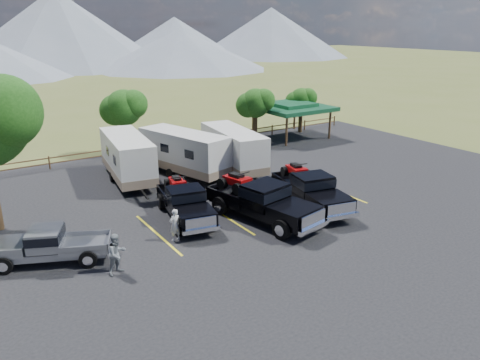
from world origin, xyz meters
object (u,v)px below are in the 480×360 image
pickup_silver (50,245)px  trailer_left (127,158)px  pavilion (291,107)px  person_b (117,254)px  rig_left (185,201)px  trailer_right (233,149)px  trailer_center (184,153)px  rig_right (310,189)px  rig_center (261,200)px  person_a (175,225)px

pickup_silver → trailer_left: bearing=166.2°
pavilion → pickup_silver: bearing=-151.4°
pickup_silver → person_b: 3.32m
rig_left → trailer_right: 8.96m
pavilion → trailer_center: 14.47m
pavilion → rig_left: size_ratio=1.00×
rig_right → pickup_silver: bearing=-173.1°
rig_left → pavilion: bearing=46.7°
trailer_left → person_b: trailer_left is taller
pavilion → pickup_silver: (-24.03, -13.08, -1.92)m
trailer_center → pickup_silver: bearing=-158.1°
rig_center → trailer_left: size_ratio=0.82×
trailer_right → person_a: size_ratio=5.34×
trailer_right → person_a: 11.66m
trailer_right → rig_left: bearing=-131.5°
pavilion → person_a: 23.38m
rig_center → pickup_silver: (-10.42, 1.21, -0.28)m
pavilion → trailer_left: (-17.17, -4.17, -1.16)m
rig_right → trailer_right: size_ratio=0.78×
trailer_center → trailer_right: (3.36, -0.96, -0.03)m
rig_center → person_b: rig_center is taller
rig_left → person_a: rig_left is taller
rig_center → person_b: bearing=177.7°
trailer_right → pickup_silver: size_ratio=1.55×
rig_right → pickup_silver: size_ratio=1.22×
pavilion → rig_left: pavilion is taller
rig_left → trailer_right: (6.78, 5.83, 0.60)m
trailer_center → person_a: bearing=-134.5°
rig_center → trailer_right: trailer_right is taller
person_b → pavilion: bearing=16.8°
rig_left → pickup_silver: rig_left is taller
rig_left → rig_center: rig_center is taller
rig_center → rig_right: 3.51m
person_a → trailer_right: bearing=-145.3°
rig_right → trailer_right: (-0.02, 8.13, 0.51)m
trailer_left → trailer_center: bearing=-5.9°
trailer_center → person_a: 10.35m
pavilion → person_b: 26.98m
trailer_right → person_a: (-8.42, -8.04, -0.75)m
rig_right → trailer_left: (-7.07, 10.03, 0.55)m
pavilion → trailer_center: (-13.49, -5.10, -1.17)m
pickup_silver → rig_right: bearing=109.2°
pickup_silver → person_a: 5.59m
pavilion → rig_center: (-13.61, -14.30, -1.64)m
pavilion → rig_center: pavilion is taller
pavilion → rig_right: size_ratio=0.92×
trailer_center → person_b: trailer_center is taller
trailer_center → rig_center: bearing=-106.0°
rig_right → trailer_left: size_ratio=0.77×
pavilion → rig_right: 17.51m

